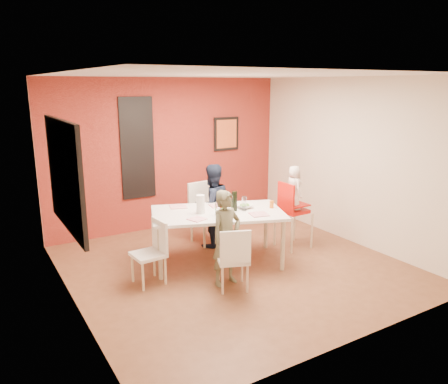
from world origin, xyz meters
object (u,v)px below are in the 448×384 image
chair_near (234,256)px  high_chair (292,209)px  child_far (212,206)px  paper_towel_roll (200,204)px  wine_bottle (235,201)px  chair_left (153,248)px  child_near (226,238)px  toddler (294,188)px  chair_far (204,209)px  dining_table (218,216)px

chair_near → high_chair: (1.61, 0.83, 0.18)m
child_far → paper_towel_roll: size_ratio=5.07×
wine_bottle → chair_left: bearing=-178.1°
chair_left → child_far: bearing=115.9°
chair_near → child_near: 0.29m
wine_bottle → paper_towel_roll: size_ratio=1.09×
toddler → high_chair: bearing=102.3°
chair_far → high_chair: (1.06, -0.97, 0.09)m
child_far → wine_bottle: child_far is taller
dining_table → high_chair: high_chair is taller
child_far → toddler: child_far is taller
dining_table → high_chair: (1.32, -0.07, -0.06)m
paper_towel_roll → dining_table: bearing=-13.0°
high_chair → child_near: (-1.59, -0.60, -0.01)m
chair_left → paper_towel_roll: size_ratio=3.18×
chair_left → child_near: bearing=51.5°
chair_far → paper_towel_roll: size_ratio=3.76×
toddler → chair_left: bearing=101.4°
dining_table → child_near: child_near is taller
chair_near → wine_bottle: 1.07m
child_near → paper_towel_roll: (0.01, 0.73, 0.28)m
chair_left → chair_far: bearing=123.4°
chair_far → toddler: size_ratio=1.43×
child_far → high_chair: bearing=142.0°
chair_left → toddler: 2.47m
chair_left → dining_table: bearing=92.6°
chair_far → child_far: 0.28m
chair_left → paper_towel_roll: (0.81, 0.19, 0.44)m
wine_bottle → high_chair: bearing=0.9°
chair_near → chair_far: 1.89m
chair_left → child_far: child_far is taller
high_chair → child_far: (-1.05, 0.72, 0.03)m
chair_near → child_near: bearing=-75.5°
high_chair → wine_bottle: bearing=89.6°
toddler → wine_bottle: bearing=101.0°
high_chair → toddler: size_ratio=1.54×
child_far → wine_bottle: 0.78m
high_chair → paper_towel_roll: bearing=83.9°
toddler → chair_near: bearing=126.8°
chair_left → toddler: bearing=87.0°
chair_left → toddler: toddler is taller
chair_left → wine_bottle: (1.30, 0.04, 0.46)m
dining_table → toddler: toddler is taller
chair_near → chair_left: bearing=-23.6°
child_near → paper_towel_roll: child_near is taller
high_chair → wine_bottle: (-1.09, -0.02, 0.28)m
child_near → chair_left: bearing=135.1°
child_far → chair_far: bearing=-91.5°
dining_table → wine_bottle: bearing=-21.1°
dining_table → paper_towel_roll: size_ratio=7.98×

